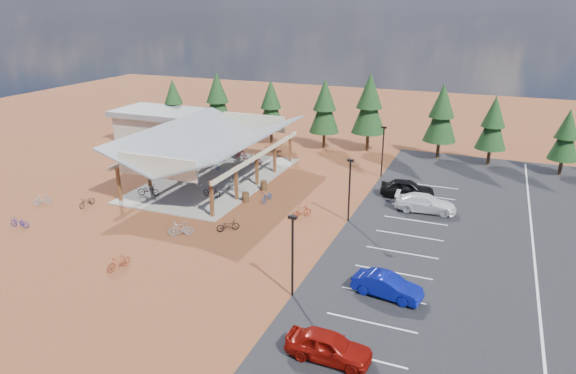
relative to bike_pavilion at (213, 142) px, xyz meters
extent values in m
plane|color=brown|center=(10.00, -7.00, -3.82)|extent=(140.00, 140.00, 0.00)
cube|color=black|center=(28.50, -4.00, -3.80)|extent=(27.00, 44.00, 0.04)
cube|color=gray|center=(0.00, 0.00, -3.77)|extent=(10.60, 18.60, 0.10)
cube|color=#583619|center=(-4.60, -8.40, -2.22)|extent=(0.25, 0.25, 3.00)
cube|color=#583619|center=(-4.60, -4.20, -2.22)|extent=(0.25, 0.25, 3.00)
cube|color=#583619|center=(-4.60, 0.00, -2.22)|extent=(0.25, 0.25, 3.00)
cube|color=#583619|center=(-4.60, 4.20, -2.22)|extent=(0.25, 0.25, 3.00)
cube|color=#583619|center=(-4.60, 8.40, -2.22)|extent=(0.25, 0.25, 3.00)
cube|color=#583619|center=(4.60, -8.40, -2.22)|extent=(0.25, 0.25, 3.00)
cube|color=#583619|center=(4.60, -4.20, -2.22)|extent=(0.25, 0.25, 3.00)
cube|color=#583619|center=(4.60, 0.00, -2.22)|extent=(0.25, 0.25, 3.00)
cube|color=#583619|center=(4.60, 4.20, -2.22)|extent=(0.25, 0.25, 3.00)
cube|color=#583619|center=(4.60, 8.40, -2.22)|extent=(0.25, 0.25, 3.00)
cube|color=beige|center=(-5.00, 0.00, -0.72)|extent=(0.22, 18.00, 0.35)
cube|color=beige|center=(5.00, 0.00, -0.72)|extent=(0.22, 18.00, 0.35)
cube|color=slate|center=(-2.90, 0.00, 0.18)|extent=(5.85, 19.40, 2.13)
cube|color=slate|center=(2.90, 0.00, 0.18)|extent=(5.85, 19.40, 2.13)
cube|color=beige|center=(0.00, -9.00, 0.08)|extent=(7.50, 0.15, 1.80)
cube|color=beige|center=(0.00, 9.00, 0.08)|extent=(7.50, 0.15, 1.80)
cube|color=#ADA593|center=(-14.00, 11.00, -2.22)|extent=(10.00, 6.00, 3.20)
cube|color=slate|center=(-14.00, 11.00, -0.27)|extent=(11.00, 7.00, 0.70)
cylinder|color=black|center=(15.00, -17.00, -1.32)|extent=(0.14, 0.14, 5.00)
cube|color=black|center=(15.00, -17.00, 1.23)|extent=(0.50, 0.25, 0.18)
cylinder|color=black|center=(15.00, -5.00, -1.32)|extent=(0.14, 0.14, 5.00)
cube|color=black|center=(15.00, -5.00, 1.23)|extent=(0.50, 0.25, 0.18)
cylinder|color=black|center=(15.00, 7.00, -1.32)|extent=(0.14, 0.14, 5.00)
cube|color=black|center=(15.00, 7.00, 1.23)|extent=(0.50, 0.25, 0.18)
cylinder|color=#483019|center=(5.56, -4.37, -3.37)|extent=(0.60, 0.60, 0.90)
cylinder|color=#483019|center=(5.76, -1.00, -3.37)|extent=(0.60, 0.60, 0.90)
cylinder|color=#382314|center=(-14.41, 14.71, -2.95)|extent=(0.36, 0.36, 1.75)
cone|color=black|center=(-14.41, 14.71, 0.03)|extent=(3.08, 3.08, 4.20)
cone|color=black|center=(-14.41, 14.71, 1.78)|extent=(2.38, 2.38, 3.15)
cylinder|color=#382314|center=(-7.51, 14.17, -2.79)|extent=(0.36, 0.36, 2.07)
cone|color=black|center=(-7.51, 14.17, 0.73)|extent=(3.64, 3.64, 4.96)
cone|color=black|center=(-7.51, 14.17, 2.79)|extent=(2.81, 2.81, 3.72)
cylinder|color=#382314|center=(-0.59, 15.03, -2.87)|extent=(0.36, 0.36, 1.90)
cone|color=black|center=(-0.59, 15.03, 0.36)|extent=(3.34, 3.34, 4.56)
cone|color=black|center=(-0.59, 15.03, 2.26)|extent=(2.58, 2.58, 3.42)
cylinder|color=#382314|center=(6.27, 15.04, -2.81)|extent=(0.36, 0.36, 2.02)
cone|color=black|center=(6.27, 15.04, 0.62)|extent=(3.55, 3.55, 4.85)
cone|color=black|center=(6.27, 15.04, 2.64)|extent=(2.75, 2.75, 3.63)
cylinder|color=#382314|center=(11.34, 15.92, -2.72)|extent=(0.36, 0.36, 2.22)
cone|color=black|center=(11.34, 15.92, 1.05)|extent=(3.90, 3.90, 5.32)
cone|color=black|center=(11.34, 15.92, 3.27)|extent=(3.01, 3.01, 3.99)
cylinder|color=#382314|center=(19.40, 15.76, -2.80)|extent=(0.36, 0.36, 2.04)
cone|color=black|center=(19.40, 15.76, 0.67)|extent=(3.59, 3.59, 4.90)
cone|color=black|center=(19.40, 15.76, 2.71)|extent=(2.78, 2.78, 3.67)
cylinder|color=#382314|center=(24.73, 15.37, -2.91)|extent=(0.36, 0.36, 1.82)
cone|color=black|center=(24.73, 15.37, 0.18)|extent=(3.20, 3.20, 4.36)
cone|color=black|center=(24.73, 15.37, 1.99)|extent=(2.47, 2.47, 3.27)
cylinder|color=#382314|center=(31.57, 14.41, -3.00)|extent=(0.36, 0.36, 1.65)
cone|color=black|center=(31.57, 14.41, -0.19)|extent=(2.91, 2.91, 3.97)
cone|color=black|center=(31.57, 14.41, 1.47)|extent=(2.25, 2.25, 2.98)
imported|color=black|center=(-3.10, -6.43, -3.22)|extent=(2.03, 1.21, 1.01)
imported|color=#9FA1A8|center=(-0.71, -2.72, -3.17)|extent=(1.87, 0.60, 1.11)
imported|color=navy|center=(-1.60, 2.60, -3.31)|extent=(1.65, 1.01, 0.82)
imported|color=maroon|center=(-0.87, 7.30, -3.17)|extent=(1.90, 1.11, 1.10)
imported|color=black|center=(2.27, -4.52, -3.26)|extent=(1.77, 0.67, 0.92)
imported|color=#9C9FA4|center=(3.54, -2.53, -3.16)|extent=(1.87, 0.56, 1.12)
imported|color=navy|center=(1.18, 0.87, -3.30)|extent=(1.66, 0.73, 0.85)
imported|color=#9F1E10|center=(1.52, 5.67, -3.18)|extent=(1.84, 0.57, 1.09)
imported|color=black|center=(-6.47, -10.41, -3.39)|extent=(0.70, 1.69, 0.87)
imported|color=gray|center=(-10.33, -11.54, -3.38)|extent=(1.29, 1.37, 0.88)
imported|color=navy|center=(-8.16, -15.83, -3.39)|extent=(1.72, 0.79, 0.87)
imported|color=brown|center=(3.34, -18.27, -3.30)|extent=(0.95, 1.81, 1.05)
imported|color=black|center=(7.05, -10.30, -3.36)|extent=(1.73, 1.63, 0.93)
imported|color=gray|center=(4.20, -12.36, -3.27)|extent=(1.87, 1.34, 1.11)
imported|color=#1C4E8C|center=(7.28, -3.58, -3.35)|extent=(0.66, 1.82, 0.95)
imported|color=maroon|center=(11.32, -5.78, -3.28)|extent=(1.48, 1.77, 1.09)
imported|color=maroon|center=(18.76, -21.70, -3.06)|extent=(4.27, 1.79, 1.44)
imported|color=navy|center=(20.19, -14.98, -3.11)|extent=(4.29, 2.06, 1.36)
imported|color=white|center=(20.38, -0.69, -3.06)|extent=(5.08, 2.31, 1.44)
imported|color=black|center=(18.37, 2.19, -2.98)|extent=(4.92, 2.57, 1.60)
camera|label=1|loc=(24.77, -41.61, 12.49)|focal=32.00mm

